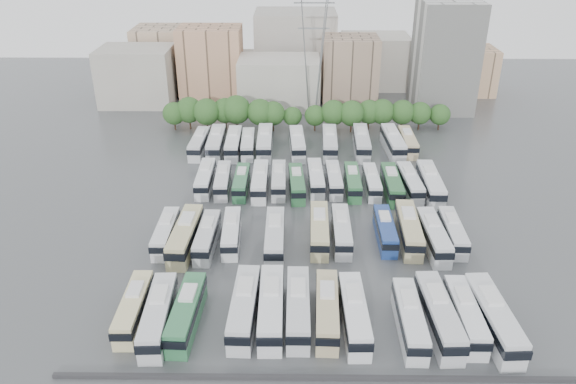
{
  "coord_description": "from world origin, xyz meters",
  "views": [
    {
      "loc": [
        -2.28,
        -77.38,
        45.07
      ],
      "look_at": [
        -3.21,
        5.32,
        3.0
      ],
      "focal_mm": 35.0,
      "sensor_mm": 36.0,
      "label": 1
    }
  ],
  "objects_px": {
    "bus_r0_s13": "(494,318)",
    "bus_r1_s3": "(231,232)",
    "bus_r0_s5": "(271,307)",
    "bus_r1_s0": "(166,233)",
    "bus_r0_s1": "(158,315)",
    "bus_r0_s4": "(244,307)",
    "bus_r2_s2": "(223,180)",
    "bus_r3_s6": "(297,143)",
    "bus_r2_s4": "(260,181)",
    "bus_r2_s10": "(372,182)",
    "bus_r2_s8": "(334,179)",
    "bus_r1_s12": "(433,236)",
    "bus_r2_s7": "(316,178)",
    "bus_r3_s13": "(408,142)",
    "bus_r1_s7": "(319,229)",
    "bus_r0_s11": "(439,315)",
    "bus_r1_s13": "(453,232)",
    "bus_r2_s9": "(353,181)",
    "bus_r1_s10": "(385,230)",
    "bus_r3_s10": "(362,142)",
    "bus_r2_s5": "(279,180)",
    "bus_r3_s12": "(393,142)",
    "bus_r3_s4": "(265,142)",
    "bus_r3_s3": "(248,144)",
    "bus_r2_s3": "(241,182)",
    "bus_r2_s11": "(392,184)",
    "apartment_tower": "(445,57)",
    "bus_r2_s6": "(297,183)",
    "bus_r0_s10": "(410,319)",
    "bus_r1_s5": "(275,236)",
    "bus_r3_s8": "(330,142)",
    "bus_r1_s2": "(207,236)",
    "bus_r1_s11": "(409,229)",
    "bus_r0_s12": "(465,315)",
    "bus_r2_s12": "(410,182)",
    "bus_r3_s2": "(233,143)",
    "bus_r0_s8": "(354,314)",
    "bus_r3_s0": "(199,143)",
    "bus_r3_s1": "(216,142)",
    "bus_r0_s0": "(134,307)",
    "electricity_pylon": "(313,39)",
    "bus_r0_s2": "(187,312)",
    "bus_r1_s8": "(342,230)",
    "bus_r0_s6": "(298,307)",
    "bus_r2_s13": "(430,183)",
    "bus_r2_s1": "(205,178)"
  },
  "relations": [
    {
      "from": "bus_r1_s5",
      "to": "bus_r2_s1",
      "type": "height_order",
      "value": "bus_r1_s5"
    },
    {
      "from": "bus_r2_s7",
      "to": "bus_r3_s8",
      "type": "xyz_separation_m",
      "value": [
        3.38,
        16.41,
        0.25
      ]
    },
    {
      "from": "bus_r2_s7",
      "to": "bus_r3_s13",
      "type": "bearing_deg",
      "value": 40.31
    },
    {
      "from": "bus_r3_s1",
      "to": "bus_r2_s6",
      "type": "bearing_deg",
      "value": -48.7
    },
    {
      "from": "bus_r1_s13",
      "to": "bus_r2_s13",
      "type": "distance_m",
      "value": 15.84
    },
    {
      "from": "bus_r1_s2",
      "to": "bus_r1_s11",
      "type": "distance_m",
      "value": 30.14
    },
    {
      "from": "bus_r2_s2",
      "to": "bus_r1_s8",
      "type": "bearing_deg",
      "value": -43.49
    },
    {
      "from": "bus_r0_s13",
      "to": "bus_r2_s8",
      "type": "distance_m",
      "value": 41.54
    },
    {
      "from": "bus_r1_s10",
      "to": "bus_r3_s10",
      "type": "distance_m",
      "value": 34.48
    },
    {
      "from": "bus_r2_s2",
      "to": "bus_r3_s1",
      "type": "relative_size",
      "value": 0.85
    },
    {
      "from": "bus_r2_s4",
      "to": "bus_r3_s13",
      "type": "distance_m",
      "value": 35.16
    },
    {
      "from": "bus_r0_s8",
      "to": "bus_r1_s12",
      "type": "relative_size",
      "value": 1.02
    },
    {
      "from": "bus_r0_s2",
      "to": "bus_r0_s8",
      "type": "relative_size",
      "value": 0.98
    },
    {
      "from": "bus_r0_s10",
      "to": "bus_r1_s5",
      "type": "relative_size",
      "value": 0.97
    },
    {
      "from": "bus_r2_s4",
      "to": "bus_r3_s10",
      "type": "relative_size",
      "value": 0.89
    },
    {
      "from": "electricity_pylon",
      "to": "bus_r2_s4",
      "type": "distance_m",
      "value": 42.98
    },
    {
      "from": "bus_r2_s7",
      "to": "bus_r2_s12",
      "type": "distance_m",
      "value": 16.61
    },
    {
      "from": "bus_r2_s4",
      "to": "bus_r3_s10",
      "type": "height_order",
      "value": "bus_r3_s10"
    },
    {
      "from": "bus_r0_s1",
      "to": "bus_r0_s11",
      "type": "distance_m",
      "value": 33.19
    },
    {
      "from": "bus_r3_s3",
      "to": "bus_r3_s8",
      "type": "distance_m",
      "value": 16.75
    },
    {
      "from": "bus_r2_s5",
      "to": "bus_r3_s12",
      "type": "xyz_separation_m",
      "value": [
        22.99,
        17.37,
        0.32
      ]
    },
    {
      "from": "bus_r2_s2",
      "to": "bus_r3_s6",
      "type": "xyz_separation_m",
      "value": [
        13.33,
        17.12,
        0.25
      ]
    },
    {
      "from": "apartment_tower",
      "to": "bus_r2_s10",
      "type": "distance_m",
      "value": 52.28
    },
    {
      "from": "bus_r2_s3",
      "to": "bus_r1_s0",
      "type": "bearing_deg",
      "value": -118.84
    },
    {
      "from": "bus_r0_s6",
      "to": "bus_r0_s8",
      "type": "bearing_deg",
      "value": -8.73
    },
    {
      "from": "apartment_tower",
      "to": "bus_r2_s11",
      "type": "relative_size",
      "value": 2.13
    },
    {
      "from": "bus_r1_s12",
      "to": "bus_r2_s4",
      "type": "bearing_deg",
      "value": 144.04
    },
    {
      "from": "bus_r2_s3",
      "to": "bus_r3_s6",
      "type": "bearing_deg",
      "value": 60.8
    },
    {
      "from": "bus_r2_s11",
      "to": "bus_r3_s4",
      "type": "height_order",
      "value": "bus_r3_s4"
    },
    {
      "from": "bus_r0_s5",
      "to": "bus_r1_s0",
      "type": "relative_size",
      "value": 1.18
    },
    {
      "from": "bus_r0_s5",
      "to": "bus_r1_s7",
      "type": "height_order",
      "value": "bus_r0_s5"
    },
    {
      "from": "bus_r0_s8",
      "to": "bus_r1_s11",
      "type": "distance_m",
      "value": 22.13
    },
    {
      "from": "bus_r1_s8",
      "to": "bus_r3_s12",
      "type": "height_order",
      "value": "bus_r3_s12"
    },
    {
      "from": "bus_r0_s13",
      "to": "bus_r2_s10",
      "type": "xyz_separation_m",
      "value": [
        -9.7,
        37.38,
        -0.43
      ]
    },
    {
      "from": "electricity_pylon",
      "to": "bus_r0_s5",
      "type": "bearing_deg",
      "value": -95.38
    },
    {
      "from": "bus_r0_s1",
      "to": "bus_r0_s4",
      "type": "height_order",
      "value": "bus_r0_s4"
    },
    {
      "from": "bus_r0_s0",
      "to": "bus_r1_s2",
      "type": "distance_m",
      "value": 17.82
    },
    {
      "from": "bus_r3_s4",
      "to": "bus_r3_s3",
      "type": "bearing_deg",
      "value": -176.64
    },
    {
      "from": "bus_r0_s10",
      "to": "bus_r2_s3",
      "type": "distance_m",
      "value": 43.63
    },
    {
      "from": "bus_r2_s4",
      "to": "bus_r2_s10",
      "type": "bearing_deg",
      "value": 0.71
    },
    {
      "from": "bus_r2_s9",
      "to": "bus_r3_s12",
      "type": "distance_m",
      "value": 20.42
    },
    {
      "from": "bus_r2_s6",
      "to": "bus_r2_s11",
      "type": "height_order",
      "value": "bus_r2_s11"
    },
    {
      "from": "bus_r1_s3",
      "to": "bus_r2_s6",
      "type": "relative_size",
      "value": 0.98
    },
    {
      "from": "bus_r0_s11",
      "to": "bus_r1_s13",
      "type": "bearing_deg",
      "value": 69.14
    },
    {
      "from": "bus_r3_s2",
      "to": "bus_r3_s4",
      "type": "height_order",
      "value": "bus_r3_s4"
    },
    {
      "from": "bus_r0_s13",
      "to": "bus_r1_s3",
      "type": "distance_m",
      "value": 38.25
    },
    {
      "from": "bus_r2_s7",
      "to": "bus_r1_s7",
      "type": "bearing_deg",
      "value": -91.94
    },
    {
      "from": "bus_r1_s0",
      "to": "bus_r2_s9",
      "type": "xyz_separation_m",
      "value": [
        29.51,
        17.82,
        0.0
      ]
    },
    {
      "from": "bus_r0_s13",
      "to": "bus_r3_s0",
      "type": "distance_m",
      "value": 69.46
    },
    {
      "from": "bus_r0_s12",
      "to": "bus_r3_s4",
      "type": "distance_m",
      "value": 60.2
    }
  ]
}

